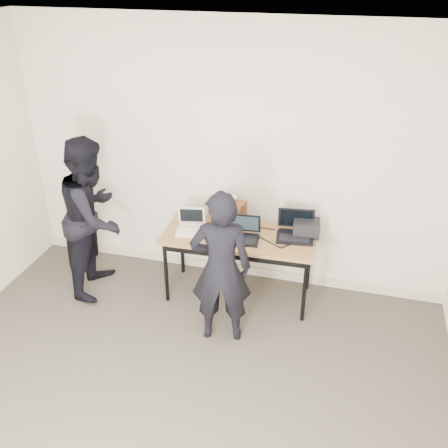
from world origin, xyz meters
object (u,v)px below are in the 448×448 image
at_px(laptop_beige, 191,227).
at_px(person_typist, 221,268).
at_px(leather_satchel, 227,211).
at_px(equipment_box, 306,228).
at_px(person_observer, 94,216).
at_px(laptop_right, 295,230).
at_px(laptop_center, 244,234).
at_px(desk, 239,240).

distance_m(laptop_beige, person_typist, 0.77).
distance_m(laptop_beige, leather_satchel, 0.41).
bearing_deg(laptop_beige, equipment_box, 0.64).
bearing_deg(person_typist, person_observer, -29.32).
distance_m(laptop_right, leather_satchel, 0.72).
distance_m(laptop_center, person_observer, 1.53).
relative_size(laptop_right, equipment_box, 1.53).
relative_size(leather_satchel, equipment_box, 1.51).
xyz_separation_m(desk, laptop_right, (0.53, 0.14, 0.12)).
bearing_deg(laptop_beige, laptop_right, -1.33).
relative_size(leather_satchel, person_typist, 0.26).
height_order(leather_satchel, person_observer, person_observer).
height_order(laptop_beige, person_typist, person_typist).
bearing_deg(leather_satchel, person_observer, -151.94).
distance_m(desk, person_observer, 1.48).
bearing_deg(person_observer, leather_satchel, -77.46).
height_order(laptop_center, equipment_box, laptop_center).
bearing_deg(equipment_box, person_typist, -127.45).
bearing_deg(person_observer, laptop_beige, -86.53).
height_order(desk, equipment_box, equipment_box).
relative_size(desk, leather_satchel, 3.95).
relative_size(laptop_beige, person_typist, 0.21).
relative_size(laptop_beige, laptop_center, 1.00).
distance_m(desk, laptop_center, 0.13).
bearing_deg(desk, leather_satchel, 126.58).
relative_size(laptop_right, leather_satchel, 1.01).
distance_m(laptop_center, person_typist, 0.60).
distance_m(desk, leather_satchel, 0.35).
xyz_separation_m(laptop_center, equipment_box, (0.57, 0.24, 0.02)).
height_order(laptop_right, equipment_box, laptop_right).
height_order(laptop_right, person_observer, person_observer).
xyz_separation_m(laptop_beige, leather_satchel, (0.31, 0.27, 0.08)).
bearing_deg(leather_satchel, equipment_box, 7.25).
bearing_deg(desk, person_observer, -174.27).
height_order(laptop_center, person_observer, person_observer).
xyz_separation_m(laptop_right, person_typist, (-0.54, -0.78, -0.04)).
bearing_deg(person_typist, desk, -103.00).
bearing_deg(person_observer, person_typist, -112.79).
relative_size(person_typist, person_observer, 0.89).
distance_m(person_typist, person_observer, 1.52).
height_order(leather_satchel, equipment_box, leather_satchel).
bearing_deg(laptop_center, laptop_right, 15.89).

